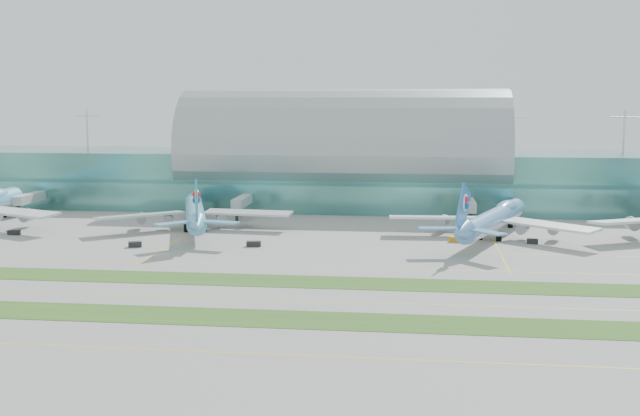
# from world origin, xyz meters

# --- Properties ---
(ground) EXTENTS (700.00, 700.00, 0.00)m
(ground) POSITION_xyz_m (0.00, 0.00, 0.00)
(ground) COLOR gray
(ground) RESTS_ON ground
(terminal) EXTENTS (340.00, 69.10, 36.00)m
(terminal) POSITION_xyz_m (0.01, 128.79, 14.23)
(terminal) COLOR #3D7A75
(terminal) RESTS_ON ground
(grass_strip_near) EXTENTS (420.00, 12.00, 0.08)m
(grass_strip_near) POSITION_xyz_m (0.00, -28.00, 0.04)
(grass_strip_near) COLOR #2D591E
(grass_strip_near) RESTS_ON ground
(grass_strip_far) EXTENTS (420.00, 12.00, 0.08)m
(grass_strip_far) POSITION_xyz_m (0.00, 2.00, 0.04)
(grass_strip_far) COLOR #2D591E
(grass_strip_far) RESTS_ON ground
(taxiline_a) EXTENTS (420.00, 0.35, 0.01)m
(taxiline_a) POSITION_xyz_m (0.00, -48.00, 0.01)
(taxiline_a) COLOR yellow
(taxiline_a) RESTS_ON ground
(taxiline_b) EXTENTS (420.00, 0.35, 0.01)m
(taxiline_b) POSITION_xyz_m (0.00, -14.00, 0.01)
(taxiline_b) COLOR yellow
(taxiline_b) RESTS_ON ground
(taxiline_c) EXTENTS (420.00, 0.35, 0.01)m
(taxiline_c) POSITION_xyz_m (0.00, 18.00, 0.01)
(taxiline_c) COLOR yellow
(taxiline_c) RESTS_ON ground
(taxiline_d) EXTENTS (420.00, 0.35, 0.01)m
(taxiline_d) POSITION_xyz_m (0.00, 40.00, 0.01)
(taxiline_d) COLOR yellow
(taxiline_d) RESTS_ON ground
(airliner_b) EXTENTS (56.90, 65.96, 18.57)m
(airliner_b) POSITION_xyz_m (-39.92, 67.35, 5.73)
(airliner_b) COLOR #60B0D4
(airliner_b) RESTS_ON ground
(airliner_c) EXTENTS (57.05, 66.40, 18.91)m
(airliner_c) POSITION_xyz_m (48.92, 63.07, 5.83)
(airliner_c) COLOR #6099D3
(airliner_c) RESTS_ON ground
(gse_b) EXTENTS (3.58, 2.21, 1.40)m
(gse_b) POSITION_xyz_m (-90.16, 51.60, 0.70)
(gse_b) COLOR black
(gse_b) RESTS_ON ground
(gse_c) EXTENTS (3.97, 2.95, 1.48)m
(gse_c) POSITION_xyz_m (-48.05, 37.23, 0.74)
(gse_c) COLOR black
(gse_c) RESTS_ON ground
(gse_d) EXTENTS (4.11, 2.33, 1.48)m
(gse_d) POSITION_xyz_m (-16.47, 41.86, 0.74)
(gse_d) COLOR black
(gse_d) RESTS_ON ground
(gse_e) EXTENTS (3.97, 2.19, 1.50)m
(gse_e) POSITION_xyz_m (38.26, 55.67, 0.75)
(gse_e) COLOR orange
(gse_e) RESTS_ON ground
(gse_f) EXTENTS (3.28, 2.38, 1.34)m
(gse_f) POSITION_xyz_m (58.98, 55.34, 0.67)
(gse_f) COLOR black
(gse_f) RESTS_ON ground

